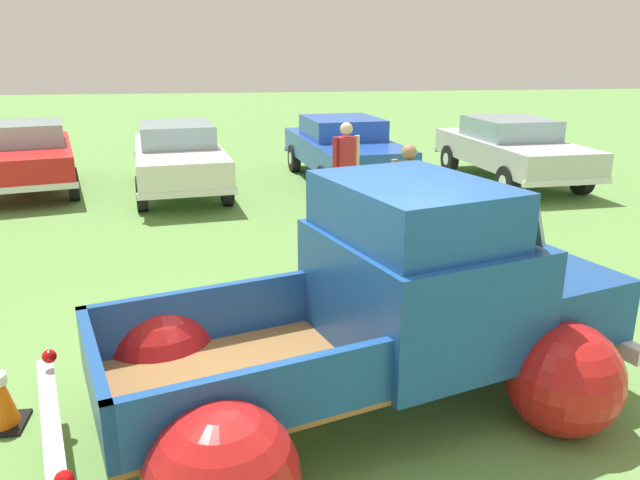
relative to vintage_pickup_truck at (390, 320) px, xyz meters
The scene contains 8 objects.
ground_plane 0.85m from the vintage_pickup_truck, 163.08° to the right, with size 80.00×80.00×0.00m, color #609347.
vintage_pickup_truck is the anchor object (origin of this frame).
show_car_0 10.76m from the vintage_pickup_truck, 120.83° to the left, with size 2.86×4.51×1.43m.
show_car_1 8.92m from the vintage_pickup_truck, 104.90° to the left, with size 2.34×4.72×1.43m.
show_car_2 9.28m from the vintage_pickup_truck, 81.68° to the left, with size 2.33×4.76×1.43m.
show_car_3 9.91m from the vintage_pickup_truck, 59.25° to the left, with size 2.16×4.59×1.43m.
spectator_0 3.92m from the vintage_pickup_truck, 71.74° to the left, with size 0.48×0.48×1.65m.
spectator_1 6.07m from the vintage_pickup_truck, 82.58° to the left, with size 0.53×0.43×1.70m.
Camera 1 is at (-0.91, -4.41, 2.91)m, focal length 34.52 mm.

